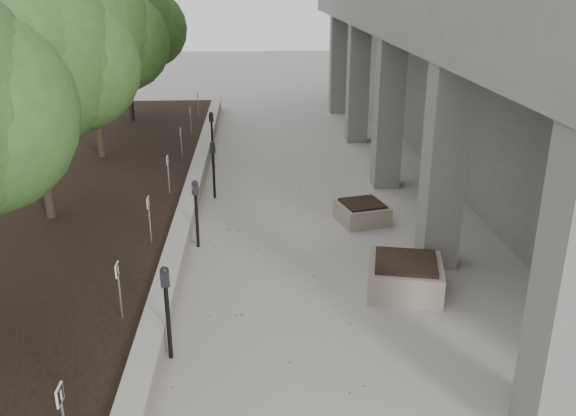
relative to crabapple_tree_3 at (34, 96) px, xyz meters
name	(u,v)px	position (x,y,z in m)	size (l,w,h in m)	color
retaining_wall	(189,205)	(2.97, 1.00, -2.87)	(0.39, 26.00, 0.50)	gray
planting_bed	(36,210)	(-0.70, 1.00, -2.92)	(7.00, 26.00, 0.40)	black
crabapple_tree_3	(34,96)	(0.00, 0.00, 0.00)	(4.60, 4.00, 5.44)	#2C5320
crabapple_tree_4	(92,65)	(0.00, 5.00, 0.00)	(4.60, 4.00, 5.44)	#2C5320
crabapple_tree_5	(126,46)	(0.00, 10.00, 0.00)	(4.60, 4.00, 5.44)	#2C5320
parking_sign_3	(120,291)	(2.45, -4.50, -2.24)	(0.04, 0.22, 0.96)	black
parking_sign_4	(150,220)	(2.45, -1.50, -2.24)	(0.04, 0.22, 0.96)	black
parking_sign_5	(168,175)	(2.45, 1.50, -2.24)	(0.04, 0.22, 0.96)	black
parking_sign_6	(181,144)	(2.45, 4.50, -2.24)	(0.04, 0.22, 0.96)	black
parking_sign_7	(191,122)	(2.45, 7.50, -2.24)	(0.04, 0.22, 0.96)	black
parking_sign_8	(198,104)	(2.45, 10.50, -2.24)	(0.04, 0.22, 0.96)	black
parking_meter_2	(168,313)	(3.25, -5.03, -2.35)	(0.15, 0.11, 1.54)	black
parking_meter_3	(197,214)	(3.33, -0.91, -2.37)	(0.15, 0.11, 1.51)	black
parking_meter_4	(214,170)	(3.52, 2.21, -2.36)	(0.15, 0.11, 1.53)	black
parking_meter_5	(212,135)	(3.25, 6.01, -2.36)	(0.15, 0.11, 1.51)	black
planter_front	(405,275)	(7.30, -3.12, -2.81)	(1.33, 1.33, 0.62)	gray
planter_back	(362,212)	(7.10, 0.30, -2.87)	(1.06, 1.06, 0.50)	gray
berry_scatter	(263,291)	(4.70, -3.00, -3.11)	(3.30, 14.10, 0.02)	maroon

